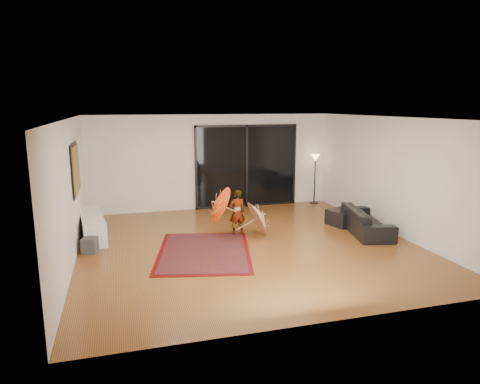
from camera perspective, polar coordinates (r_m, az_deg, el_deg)
name	(u,v)px	position (r m, az deg, el deg)	size (l,w,h in m)	color
floor	(248,245)	(9.29, 1.08, -7.05)	(7.00, 7.00, 0.00)	#965829
ceiling	(249,118)	(8.81, 1.15, 9.83)	(7.00, 7.00, 0.00)	white
wall_back	(213,162)	(12.30, -3.64, 4.00)	(7.00, 7.00, 0.00)	silver
wall_front	(325,229)	(5.78, 11.29, -4.90)	(7.00, 7.00, 0.00)	silver
wall_left	(70,193)	(8.63, -21.73, -0.06)	(7.00, 7.00, 0.00)	silver
wall_right	(393,176)	(10.51, 19.71, 2.04)	(7.00, 7.00, 0.00)	silver
sliding_door	(247,166)	(12.54, 0.87, 3.47)	(3.06, 0.07, 2.40)	black
painting	(76,169)	(9.56, -21.07, 2.87)	(0.04, 1.28, 1.08)	black
media_console	(92,226)	(10.31, -19.09, -4.31)	(0.47, 1.86, 0.52)	white
speaker	(90,245)	(9.28, -19.40, -6.73)	(0.28, 0.28, 0.32)	#424244
persian_rug	(204,252)	(8.88, -4.81, -7.93)	(2.36, 2.91, 0.02)	#580707
sofa	(366,220)	(10.54, 16.41, -3.64)	(1.97, 0.77, 0.57)	black
ottoman	(344,217)	(11.05, 13.64, -3.32)	(0.67, 0.67, 0.38)	black
floor_lamp	(315,165)	(13.10, 10.00, 3.58)	(0.26, 0.26, 1.50)	black
child	(237,212)	(9.85, -0.39, -2.74)	(0.39, 0.25, 1.06)	#999999
parasol_orange	(214,206)	(9.63, -3.47, -1.86)	(0.55, 0.88, 0.89)	#EF3A0C
parasol_white	(264,213)	(9.89, 3.20, -2.86)	(0.55, 0.87, 0.93)	silver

